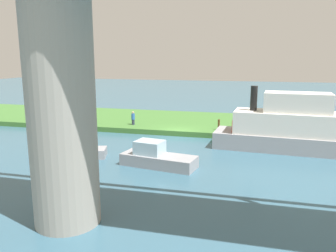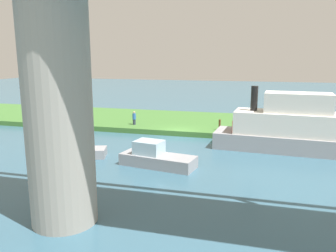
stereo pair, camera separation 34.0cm
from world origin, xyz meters
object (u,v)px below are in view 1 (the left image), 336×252
(person_on_bank, at_px, (133,118))
(pontoon_yellow, at_px, (282,127))
(bridge_pylon, at_px, (62,108))
(motorboat_red, at_px, (156,157))
(mooring_post, at_px, (219,125))
(riverboat_paddlewheel, at_px, (75,151))

(person_on_bank, distance_m, pontoon_yellow, 14.93)
(bridge_pylon, bearing_deg, motorboat_red, -100.30)
(mooring_post, bearing_deg, riverboat_paddlewheel, 46.66)
(mooring_post, relative_size, motorboat_red, 0.19)
(mooring_post, relative_size, pontoon_yellow, 0.10)
(person_on_bank, xyz_separation_m, pontoon_yellow, (-14.27, 4.34, 0.68))
(bridge_pylon, height_order, person_on_bank, bridge_pylon)
(person_on_bank, height_order, motorboat_red, person_on_bank)
(mooring_post, xyz_separation_m, motorboat_red, (3.09, 10.52, -0.40))
(bridge_pylon, xyz_separation_m, mooring_post, (-4.66, -19.19, -4.16))
(pontoon_yellow, height_order, riverboat_paddlewheel, pontoon_yellow)
(motorboat_red, bearing_deg, riverboat_paddlewheel, -3.70)
(bridge_pylon, xyz_separation_m, person_on_bank, (4.15, -19.58, -3.98))
(pontoon_yellow, bearing_deg, mooring_post, -35.87)
(person_on_bank, relative_size, pontoon_yellow, 0.14)
(riverboat_paddlewheel, bearing_deg, person_on_bank, -93.92)
(bridge_pylon, xyz_separation_m, riverboat_paddlewheel, (4.87, -9.09, -4.67))
(person_on_bank, bearing_deg, pontoon_yellow, 163.10)
(person_on_bank, relative_size, riverboat_paddlewheel, 0.30)
(bridge_pylon, relative_size, riverboat_paddlewheel, 2.27)
(mooring_post, bearing_deg, motorboat_red, 73.65)
(person_on_bank, distance_m, mooring_post, 8.82)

